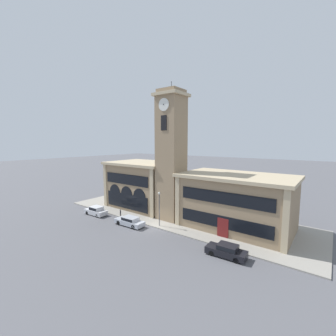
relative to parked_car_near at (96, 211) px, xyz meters
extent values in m
plane|color=#56565B|center=(11.47, 1.58, -0.77)|extent=(300.00, 300.00, 0.00)
cube|color=gray|center=(11.47, 8.35, -0.69)|extent=(42.45, 13.55, 0.15)
cube|color=#937A5B|center=(11.47, 6.13, 8.91)|extent=(3.70, 3.70, 19.35)
cube|color=tan|center=(11.47, 6.13, 18.81)|extent=(4.40, 4.40, 0.45)
cube|color=#937A5B|center=(11.47, 6.13, 19.34)|extent=(3.40, 3.40, 0.60)
cylinder|color=#4C4C51|center=(11.47, 6.13, 20.24)|extent=(0.10, 0.10, 1.20)
cylinder|color=silver|center=(11.47, 4.23, 17.15)|extent=(1.87, 0.10, 1.87)
cylinder|color=black|center=(11.47, 4.16, 17.15)|extent=(0.15, 0.04, 0.15)
cylinder|color=silver|center=(9.57, 6.13, 17.15)|extent=(0.10, 1.87, 1.87)
cylinder|color=black|center=(9.50, 6.13, 17.15)|extent=(0.04, 0.15, 0.15)
cube|color=black|center=(11.47, 4.24, 14.52)|extent=(1.04, 0.10, 2.20)
cube|color=#937A5B|center=(3.06, 8.71, 3.34)|extent=(12.52, 8.85, 8.20)
cube|color=tan|center=(3.06, 8.71, 7.66)|extent=(13.22, 9.55, 0.45)
cube|color=tan|center=(-2.85, 4.22, 3.34)|extent=(0.70, 0.16, 8.20)
cube|color=tan|center=(8.97, 4.22, 3.34)|extent=(0.70, 0.16, 8.20)
cube|color=black|center=(3.06, 4.24, 5.14)|extent=(10.26, 0.10, 1.81)
cube|color=black|center=(3.06, 4.24, 1.20)|extent=(10.01, 0.10, 2.63)
cylinder|color=black|center=(-0.07, 4.23, 2.52)|extent=(2.75, 0.06, 2.75)
cylinder|color=black|center=(3.06, 4.23, 2.52)|extent=(2.75, 0.06, 2.75)
cylinder|color=black|center=(6.19, 4.23, 2.52)|extent=(2.75, 0.06, 2.75)
cube|color=#937A5B|center=(21.16, 8.71, 2.93)|extent=(15.08, 8.85, 7.39)
cube|color=tan|center=(21.16, 8.71, 6.85)|extent=(15.78, 9.55, 0.45)
cube|color=tan|center=(13.97, 4.22, 2.93)|extent=(0.70, 0.16, 7.39)
cube|color=tan|center=(28.35, 4.22, 2.93)|extent=(0.70, 0.16, 7.39)
cube|color=black|center=(21.16, 4.24, 4.56)|extent=(12.36, 0.10, 1.63)
cube|color=maroon|center=(21.16, 4.23, 0.56)|extent=(1.50, 0.12, 2.66)
cube|color=black|center=(21.16, 4.24, 1.36)|extent=(12.36, 0.10, 1.66)
cube|color=silver|center=(-0.06, 0.00, -0.23)|extent=(4.27, 1.96, 0.73)
cube|color=silver|center=(0.11, 0.00, 0.43)|extent=(2.08, 1.69, 0.59)
cube|color=black|center=(0.11, 0.00, 0.43)|extent=(2.00, 1.72, 0.44)
cylinder|color=black|center=(-1.33, -0.84, -0.46)|extent=(0.63, 0.25, 0.62)
cylinder|color=black|center=(-1.39, 0.72, -0.46)|extent=(0.63, 0.25, 0.62)
cylinder|color=black|center=(1.27, -0.72, -0.46)|extent=(0.63, 0.25, 0.62)
cylinder|color=black|center=(1.21, 0.83, -0.46)|extent=(0.63, 0.25, 0.62)
cube|color=#B2B7C1|center=(8.20, 0.00, -0.25)|extent=(4.91, 1.94, 0.66)
cube|color=#B2B7C1|center=(8.39, 0.01, 0.34)|extent=(2.39, 1.65, 0.51)
cube|color=black|center=(8.39, 0.01, 0.34)|extent=(2.30, 1.68, 0.38)
cylinder|color=black|center=(6.74, -0.82, -0.42)|extent=(0.70, 0.25, 0.69)
cylinder|color=black|center=(6.67, 0.68, -0.42)|extent=(0.70, 0.25, 0.69)
cylinder|color=black|center=(9.73, -0.69, -0.42)|extent=(0.70, 0.25, 0.69)
cylinder|color=black|center=(9.67, 0.82, -0.42)|extent=(0.70, 0.25, 0.69)
cube|color=black|center=(23.37, 0.00, -0.24)|extent=(4.42, 1.90, 0.71)
cube|color=black|center=(23.54, 0.00, 0.37)|extent=(2.15, 1.63, 0.51)
cube|color=black|center=(23.54, 0.00, 0.37)|extent=(2.07, 1.66, 0.39)
cylinder|color=black|center=(22.05, -0.80, -0.46)|extent=(0.62, 0.25, 0.61)
cylinder|color=black|center=(21.99, 0.68, -0.46)|extent=(0.62, 0.25, 0.61)
cylinder|color=black|center=(24.75, -0.69, -0.46)|extent=(0.62, 0.25, 0.61)
cylinder|color=black|center=(24.68, 0.80, -0.46)|extent=(0.62, 0.25, 0.61)
cylinder|color=#4C4C51|center=(12.06, 2.36, 1.74)|extent=(0.12, 0.12, 4.72)
sphere|color=silver|center=(12.06, 2.36, 4.28)|extent=(0.36, 0.36, 0.36)
cylinder|color=black|center=(3.99, 1.95, -0.17)|extent=(0.18, 0.18, 0.90)
sphere|color=black|center=(3.99, 1.95, 0.37)|extent=(0.16, 0.16, 0.16)
camera|label=1|loc=(32.27, -22.42, 11.73)|focal=24.00mm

